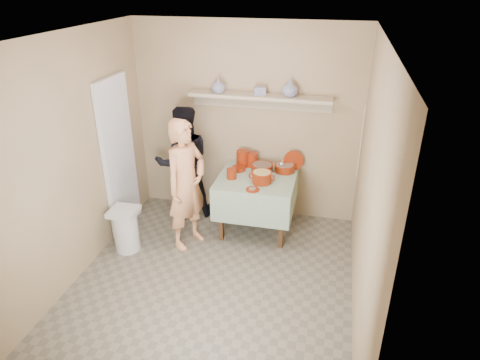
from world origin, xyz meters
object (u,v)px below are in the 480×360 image
(person_helper, at_px, (184,163))
(trash_bin, at_px, (126,229))
(cazuela_rice, at_px, (262,176))
(person_cook, at_px, (186,185))
(serving_table, at_px, (257,185))

(person_helper, xyz_separation_m, trash_bin, (-0.41, -0.99, -0.50))
(cazuela_rice, bearing_deg, person_cook, -156.32)
(trash_bin, bearing_deg, person_cook, 23.92)
(person_cook, height_order, person_helper, person_cook)
(person_helper, distance_m, serving_table, 1.06)
(serving_table, xyz_separation_m, trash_bin, (-1.45, -0.84, -0.36))
(cazuela_rice, xyz_separation_m, trash_bin, (-1.54, -0.68, -0.56))
(cazuela_rice, bearing_deg, trash_bin, -156.21)
(person_helper, distance_m, cazuela_rice, 1.17)
(person_cook, bearing_deg, trash_bin, 138.97)
(cazuela_rice, height_order, trash_bin, cazuela_rice)
(serving_table, height_order, cazuela_rice, cazuela_rice)
(serving_table, relative_size, trash_bin, 1.74)
(person_helper, height_order, serving_table, person_helper)
(person_helper, xyz_separation_m, serving_table, (1.04, -0.15, -0.14))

